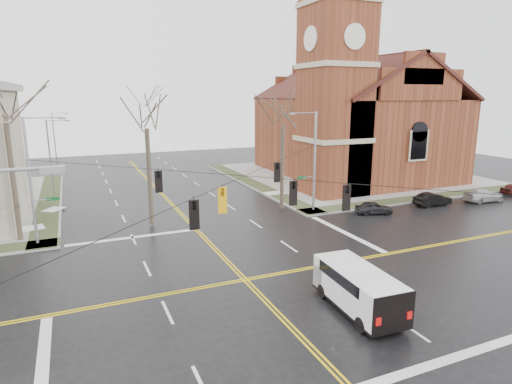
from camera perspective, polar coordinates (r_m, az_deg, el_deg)
name	(u,v)px	position (r m, az deg, el deg)	size (l,w,h in m)	color
ground	(245,280)	(25.57, -1.46, -11.62)	(120.00, 120.00, 0.00)	black
sidewalks	(245,279)	(25.54, -1.46, -11.47)	(80.00, 80.00, 0.17)	gray
road_markings	(245,280)	(25.57, -1.46, -11.61)	(100.00, 100.00, 0.01)	gold
church	(351,112)	(57.23, 12.51, 10.37)	(24.28, 27.48, 27.50)	#5F2B19
signal_pole_ne	(313,159)	(39.08, 7.61, 4.43)	(2.75, 0.22, 9.00)	gray
signal_pole_nw	(33,177)	(33.67, -27.62, 1.72)	(2.75, 0.22, 9.00)	gray
span_wires	(245,176)	(23.69, -1.54, 2.16)	(23.02, 23.02, 0.03)	black
traffic_signals	(249,191)	(23.23, -0.92, 0.07)	(8.21, 8.26, 1.30)	black
streetlight_north_a	(51,154)	(50.01, -25.64, 4.54)	(2.30, 0.20, 8.00)	gray
streetlight_north_b	(55,137)	(69.89, -25.19, 6.60)	(2.30, 0.20, 8.00)	gray
cargo_van	(356,285)	(22.49, 13.15, -12.00)	(2.54, 5.76, 2.14)	white
parked_car_a	(374,208)	(40.26, 15.46, -2.05)	(1.35, 3.36, 1.15)	black
parked_car_b	(433,199)	(45.14, 22.50, -0.90)	(1.35, 3.87, 1.27)	black
parked_car_c	(484,195)	(49.10, 28.08, -0.41)	(1.76, 4.32, 1.25)	#BAB9BC
tree_nw_far	(5,115)	(34.70, -30.50, 8.87)	(4.00, 4.00, 12.79)	#382E23
tree_nw_near	(146,122)	(35.14, -14.42, 9.05)	(4.00, 4.00, 11.76)	#382E23
tree_ne	(283,121)	(39.25, 3.58, 9.39)	(4.00, 4.00, 11.40)	#382E23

